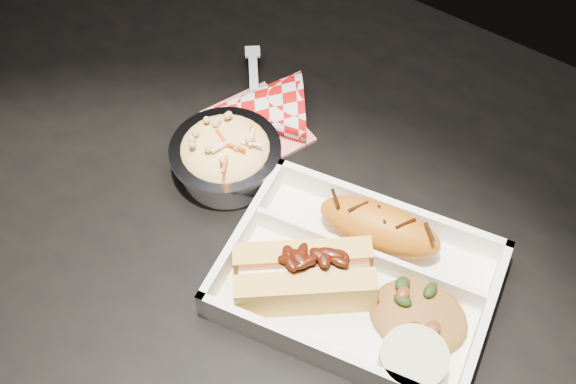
# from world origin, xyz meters

# --- Properties ---
(dining_table) EXTENTS (1.20, 0.80, 0.75)m
(dining_table) POSITION_xyz_m (0.00, 0.00, 0.66)
(dining_table) COLOR black
(dining_table) RESTS_ON ground
(food_tray) EXTENTS (0.28, 0.22, 0.04)m
(food_tray) POSITION_xyz_m (0.03, -0.02, 0.76)
(food_tray) COLOR white
(food_tray) RESTS_ON dining_table
(fried_pastry) EXTENTS (0.13, 0.07, 0.05)m
(fried_pastry) POSITION_xyz_m (0.02, 0.04, 0.78)
(fried_pastry) COLOR #C46B13
(fried_pastry) RESTS_ON food_tray
(hotdog) EXTENTS (0.14, 0.13, 0.06)m
(hotdog) POSITION_xyz_m (-0.01, -0.05, 0.78)
(hotdog) COLOR #E9B64F
(hotdog) RESTS_ON food_tray
(fried_rice_mound) EXTENTS (0.11, 0.09, 0.03)m
(fried_rice_mound) POSITION_xyz_m (0.10, -0.02, 0.77)
(fried_rice_mound) COLOR #95612B
(fried_rice_mound) RESTS_ON food_tray
(cupcake_liner) EXTENTS (0.06, 0.06, 0.03)m
(cupcake_liner) POSITION_xyz_m (0.11, -0.06, 0.77)
(cupcake_liner) COLOR #B6CB99
(cupcake_liner) RESTS_ON food_tray
(foil_coleslaw_cup) EXTENTS (0.12, 0.12, 0.07)m
(foil_coleslaw_cup) POSITION_xyz_m (-0.16, 0.02, 0.78)
(foil_coleslaw_cup) COLOR silver
(foil_coleslaw_cup) RESTS_ON dining_table
(napkin_fork) EXTENTS (0.15, 0.16, 0.10)m
(napkin_fork) POSITION_xyz_m (-0.18, 0.10, 0.77)
(napkin_fork) COLOR red
(napkin_fork) RESTS_ON dining_table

